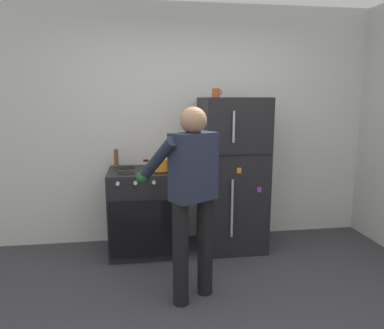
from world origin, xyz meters
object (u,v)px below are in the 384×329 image
(refrigerator, at_px, (232,174))
(red_pot, at_px, (159,164))
(pepper_mill, at_px, (116,158))
(coffee_mug, at_px, (216,93))
(stove_range, at_px, (145,211))
(person_cook, at_px, (190,187))

(refrigerator, xyz_separation_m, red_pot, (-0.81, -0.05, 0.14))
(red_pot, bearing_deg, refrigerator, 3.53)
(pepper_mill, bearing_deg, refrigerator, -8.99)
(coffee_mug, xyz_separation_m, pepper_mill, (-1.09, 0.15, -0.71))
(stove_range, distance_m, pepper_mill, 0.67)
(person_cook, bearing_deg, red_pot, 101.64)
(stove_range, height_order, pepper_mill, pepper_mill)
(red_pot, bearing_deg, person_cook, -78.36)
(person_cook, distance_m, red_pot, 0.97)
(stove_range, relative_size, pepper_mill, 4.68)
(red_pot, xyz_separation_m, coffee_mug, (0.63, 0.10, 0.74))
(red_pot, height_order, coffee_mug, coffee_mug)
(stove_range, bearing_deg, person_cook, -70.26)
(red_pot, relative_size, coffee_mug, 2.94)
(red_pot, distance_m, pepper_mill, 0.52)
(person_cook, xyz_separation_m, coffee_mug, (0.43, 1.05, 0.76))
(person_cook, relative_size, pepper_mill, 8.21)
(refrigerator, distance_m, red_pot, 0.82)
(stove_range, relative_size, red_pot, 2.77)
(pepper_mill, bearing_deg, red_pot, -28.52)
(pepper_mill, bearing_deg, person_cook, -61.40)
(person_cook, height_order, coffee_mug, coffee_mug)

